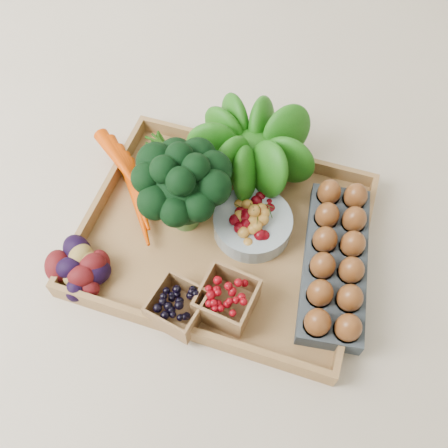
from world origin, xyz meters
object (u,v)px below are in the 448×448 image
(tray, at_px, (224,237))
(broccoli, at_px, (184,200))
(egg_carton, at_px, (334,263))
(cherry_bowl, at_px, (253,224))

(tray, distance_m, broccoli, 0.12)
(egg_carton, bearing_deg, cherry_bowl, 161.27)
(cherry_bowl, relative_size, egg_carton, 0.47)
(broccoli, relative_size, egg_carton, 0.55)
(tray, distance_m, cherry_bowl, 0.07)
(broccoli, height_order, cherry_bowl, broccoli)
(tray, height_order, broccoli, broccoli)
(broccoli, bearing_deg, egg_carton, -2.42)
(tray, xyz_separation_m, broccoli, (-0.09, 0.01, 0.08))
(tray, relative_size, broccoli, 2.95)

